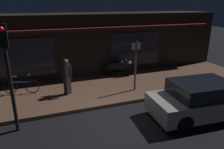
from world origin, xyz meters
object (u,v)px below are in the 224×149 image
Objects in this scene: person_bystander at (67,76)px; traffic_light_pole at (7,61)px; sign_post at (135,63)px; bicycle_parked at (21,86)px; motorcycle at (118,67)px; parked_car_near at (203,99)px.

person_bystander is 0.46× the size of traffic_light_pole.
person_bystander is 0.70× the size of sign_post.
traffic_light_pole is (-0.05, -3.00, 1.97)m from bicycle_parked.
sign_post is at bearing -90.84° from motorcycle.
motorcycle is at bearing 104.69° from parked_car_near.
traffic_light_pole is 7.00m from parked_car_near.
sign_post reaches higher than bicycle_parked.
bicycle_parked is 2.25m from person_bystander.
motorcycle is 5.27m from bicycle_parked.
motorcycle is 1.00× the size of bicycle_parked.
parked_car_near is at bearing -38.08° from person_bystander.
sign_post is at bearing 115.60° from parked_car_near.
motorcycle is at bearing 27.99° from person_bystander.
sign_post reaches higher than person_bystander.
traffic_light_pole reaches higher than parked_car_near.
person_bystander is 3.33m from traffic_light_pole.
sign_post reaches higher than motorcycle.
traffic_light_pole is (-2.08, -2.16, 1.45)m from person_bystander.
bicycle_parked is 7.91m from parked_car_near.
traffic_light_pole is (-5.21, -1.54, 0.97)m from sign_post.
bicycle_parked is 3.59m from traffic_light_pole.
person_bystander is (-3.17, -1.69, 0.38)m from motorcycle.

